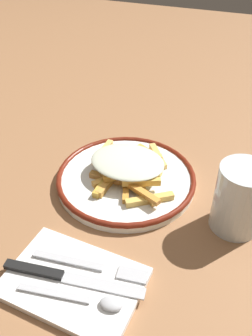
{
  "coord_description": "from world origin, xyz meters",
  "views": [
    {
      "loc": [
        0.5,
        0.2,
        0.45
      ],
      "look_at": [
        0.0,
        0.0,
        0.04
      ],
      "focal_mm": 38.34,
      "sensor_mm": 36.0,
      "label": 1
    }
  ],
  "objects_px": {
    "spoon": "(88,299)",
    "water_glass": "(240,199)",
    "fork": "(90,265)",
    "fries_heap": "(129,167)",
    "napkin": "(73,282)",
    "knife": "(60,276)",
    "plate": "(126,178)"
  },
  "relations": [
    {
      "from": "fork",
      "to": "knife",
      "type": "bearing_deg",
      "value": -43.86
    },
    {
      "from": "spoon",
      "to": "water_glass",
      "type": "height_order",
      "value": "water_glass"
    },
    {
      "from": "fries_heap",
      "to": "water_glass",
      "type": "relative_size",
      "value": 1.65
    },
    {
      "from": "spoon",
      "to": "water_glass",
      "type": "xyz_separation_m",
      "value": [
        -0.23,
        0.16,
        0.04
      ]
    },
    {
      "from": "plate",
      "to": "fork",
      "type": "bearing_deg",
      "value": 6.89
    },
    {
      "from": "fries_heap",
      "to": "water_glass",
      "type": "height_order",
      "value": "water_glass"
    },
    {
      "from": "fries_heap",
      "to": "napkin",
      "type": "xyz_separation_m",
      "value": [
        0.25,
        0.01,
        -0.03
      ]
    },
    {
      "from": "plate",
      "to": "napkin",
      "type": "distance_m",
      "value": 0.24
    },
    {
      "from": "fries_heap",
      "to": "spoon",
      "type": "relative_size",
      "value": 1.29
    },
    {
      "from": "knife",
      "to": "spoon",
      "type": "relative_size",
      "value": 1.38
    },
    {
      "from": "plate",
      "to": "spoon",
      "type": "bearing_deg",
      "value": 10.32
    },
    {
      "from": "fork",
      "to": "water_glass",
      "type": "bearing_deg",
      "value": 133.3
    },
    {
      "from": "fries_heap",
      "to": "knife",
      "type": "relative_size",
      "value": 0.93
    },
    {
      "from": "knife",
      "to": "water_glass",
      "type": "bearing_deg",
      "value": 133.73
    },
    {
      "from": "fries_heap",
      "to": "spoon",
      "type": "distance_m",
      "value": 0.27
    },
    {
      "from": "knife",
      "to": "water_glass",
      "type": "height_order",
      "value": "water_glass"
    },
    {
      "from": "plate",
      "to": "knife",
      "type": "xyz_separation_m",
      "value": [
        0.24,
        -0.01,
        0.0
      ]
    },
    {
      "from": "plate",
      "to": "napkin",
      "type": "bearing_deg",
      "value": 3.19
    },
    {
      "from": "fries_heap",
      "to": "water_glass",
      "type": "bearing_deg",
      "value": 78.52
    },
    {
      "from": "plate",
      "to": "fork",
      "type": "xyz_separation_m",
      "value": [
        0.21,
        0.03,
        0.0
      ]
    },
    {
      "from": "water_glass",
      "to": "fries_heap",
      "type": "bearing_deg",
      "value": -101.48
    },
    {
      "from": "napkin",
      "to": "fork",
      "type": "distance_m",
      "value": 0.03
    },
    {
      "from": "knife",
      "to": "spoon",
      "type": "bearing_deg",
      "value": 69.55
    },
    {
      "from": "spoon",
      "to": "water_glass",
      "type": "relative_size",
      "value": 1.28
    },
    {
      "from": "napkin",
      "to": "knife",
      "type": "relative_size",
      "value": 0.92
    },
    {
      "from": "napkin",
      "to": "water_glass",
      "type": "relative_size",
      "value": 1.62
    },
    {
      "from": "fork",
      "to": "water_glass",
      "type": "distance_m",
      "value": 0.26
    },
    {
      "from": "napkin",
      "to": "water_glass",
      "type": "bearing_deg",
      "value": 135.96
    },
    {
      "from": "fries_heap",
      "to": "fork",
      "type": "distance_m",
      "value": 0.22
    },
    {
      "from": "spoon",
      "to": "knife",
      "type": "bearing_deg",
      "value": -110.45
    },
    {
      "from": "fries_heap",
      "to": "knife",
      "type": "bearing_deg",
      "value": -2.01
    },
    {
      "from": "fries_heap",
      "to": "knife",
      "type": "xyz_separation_m",
      "value": [
        0.25,
        -0.01,
        -0.02
      ]
    }
  ]
}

